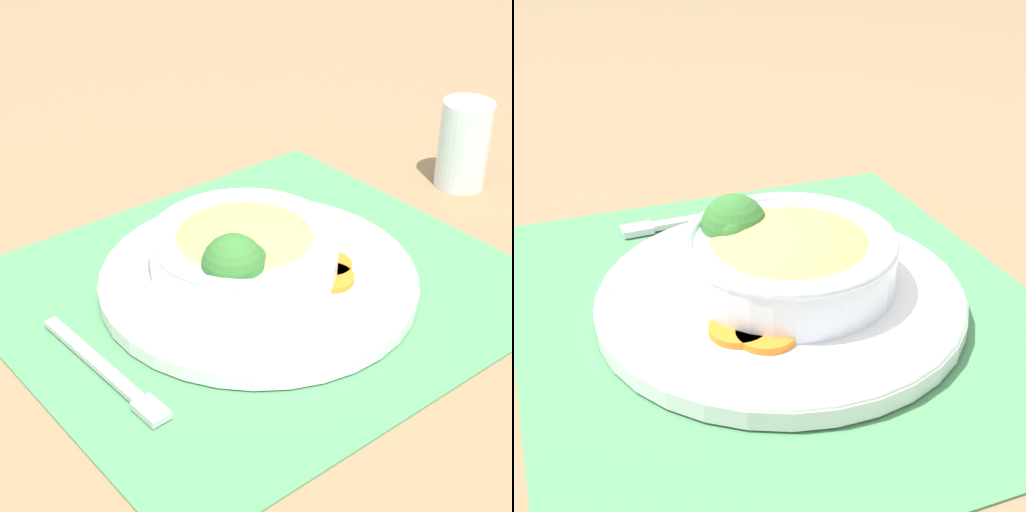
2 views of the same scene
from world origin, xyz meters
The scene contains 8 objects.
ground_plane centered at (0.00, 0.00, 0.00)m, with size 4.00×4.00×0.00m, color #8C704C.
placemat centered at (0.00, 0.00, 0.00)m, with size 0.54×0.49×0.00m.
plate centered at (0.00, 0.00, 0.02)m, with size 0.32×0.32×0.02m.
bowl centered at (0.01, -0.01, 0.05)m, with size 0.19×0.19×0.06m.
broccoli_floret centered at (0.05, 0.02, 0.06)m, with size 0.06×0.06×0.07m.
carrot_slice_near centered at (-0.04, 0.06, 0.02)m, with size 0.05×0.05×0.01m.
carrot_slice_middle centered at (-0.06, 0.04, 0.02)m, with size 0.05×0.05×0.01m.
fork centered at (0.19, 0.02, 0.01)m, with size 0.02×0.18×0.01m.
Camera 2 is at (-0.48, 0.23, 0.35)m, focal length 50.00 mm.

